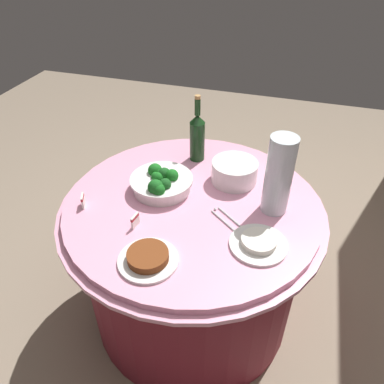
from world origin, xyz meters
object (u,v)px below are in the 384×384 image
food_plate_stir_fry (148,258)px  label_placard_mid (83,200)px  broccoli_bowl (161,182)px  serving_tongs (226,219)px  wine_bottle (197,136)px  food_plate_rice (259,243)px  label_placard_front (135,220)px  decorative_fruit_vase (278,177)px  plate_stack (234,172)px

food_plate_stir_fry → label_placard_mid: (-0.21, -0.38, 0.01)m
broccoli_bowl → serving_tongs: size_ratio=1.83×
wine_bottle → food_plate_rice: 0.66m
serving_tongs → food_plate_rice: size_ratio=0.70×
food_plate_stir_fry → label_placard_front: (-0.16, -0.12, 0.01)m
decorative_fruit_vase → broccoli_bowl: bearing=-88.2°
label_placard_mid → serving_tongs: bearing=98.6°
serving_tongs → food_plate_rice: bearing=53.7°
broccoli_bowl → food_plate_rice: (0.22, 0.47, -0.03)m
label_placard_front → food_plate_rice: bearing=94.1°
broccoli_bowl → serving_tongs: bearing=71.1°
wine_bottle → food_plate_stir_fry: 0.72m
plate_stack → food_plate_stir_fry: plate_stack is taller
decorative_fruit_vase → food_plate_rice: (0.23, -0.03, -0.15)m
wine_bottle → food_plate_stir_fry: bearing=2.2°
decorative_fruit_vase → food_plate_rice: decorative_fruit_vase is taller
decorative_fruit_vase → label_placard_mid: decorative_fruit_vase is taller
decorative_fruit_vase → serving_tongs: bearing=-54.3°
plate_stack → wine_bottle: size_ratio=0.62×
decorative_fruit_vase → label_placard_mid: (0.22, -0.77, -0.13)m
serving_tongs → food_plate_rice: (0.11, 0.15, 0.01)m
wine_bottle → food_plate_rice: bearing=37.1°
serving_tongs → food_plate_stir_fry: size_ratio=0.70×
decorative_fruit_vase → food_plate_rice: bearing=-6.4°
broccoli_bowl → food_plate_stir_fry: (0.41, 0.10, -0.03)m
plate_stack → serving_tongs: (0.28, 0.03, -0.05)m
wine_bottle → food_plate_rice: wine_bottle is taller
food_plate_rice → label_placard_front: size_ratio=4.00×
serving_tongs → broccoli_bowl: bearing=-108.9°
decorative_fruit_vase → plate_stack: bearing=-127.0°
food_plate_rice → food_plate_stir_fry: (0.19, -0.37, 0.00)m
wine_bottle → plate_stack: bearing=58.3°
wine_bottle → decorative_fruit_vase: 0.51m
decorative_fruit_vase → label_placard_front: (0.27, -0.51, -0.13)m
label_placard_mid → label_placard_front: bearing=78.6°
decorative_fruit_vase → label_placard_front: decorative_fruit_vase is taller
label_placard_mid → decorative_fruit_vase: bearing=105.6°
food_plate_rice → label_placard_mid: bearing=-91.4°
serving_tongs → food_plate_rice: 0.18m
wine_bottle → serving_tongs: size_ratio=2.20×
plate_stack → decorative_fruit_vase: decorative_fruit_vase is taller
wine_bottle → label_placard_front: (0.55, -0.09, -0.10)m
broccoli_bowl → plate_stack: size_ratio=1.33×
serving_tongs → label_placard_front: size_ratio=2.78×
wine_bottle → label_placard_front: 0.57m
wine_bottle → label_placard_mid: 0.62m
broccoli_bowl → label_placard_mid: (0.20, -0.28, -0.01)m
label_placard_mid → food_plate_stir_fry: bearing=61.0°
plate_stack → food_plate_stir_fry: 0.61m
food_plate_stir_fry → broccoli_bowl: bearing=-165.9°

